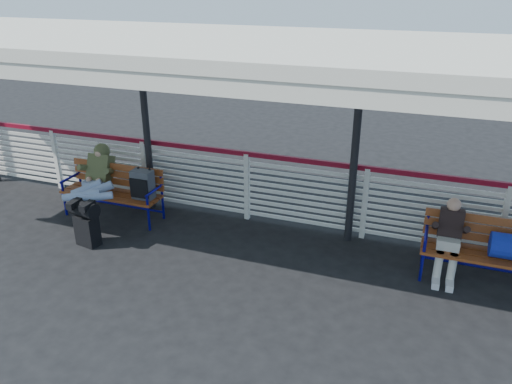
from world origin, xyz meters
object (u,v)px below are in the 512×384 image
at_px(bench_right, 503,247).
at_px(traveler_man, 93,187).
at_px(bench_left, 124,186).
at_px(luggage_stack, 86,221).
at_px(companion_person, 449,239).

distance_m(bench_right, traveler_man, 6.32).
height_order(bench_left, bench_right, bench_left).
bearing_deg(bench_right, luggage_stack, -170.60).
relative_size(bench_right, companion_person, 1.57).
distance_m(luggage_stack, companion_person, 5.38).
bearing_deg(traveler_man, bench_right, 2.74).
height_order(bench_right, traveler_man, traveler_man).
relative_size(bench_right, traveler_man, 1.10).
bearing_deg(bench_right, companion_person, -179.39).
relative_size(luggage_stack, traveler_man, 0.46).
xyz_separation_m(bench_left, bench_right, (5.93, -0.04, -0.01)).
distance_m(traveler_man, companion_person, 5.64).
bearing_deg(traveler_man, bench_left, 41.93).
height_order(bench_right, companion_person, companion_person).
xyz_separation_m(luggage_stack, bench_right, (5.97, 0.99, 0.19)).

